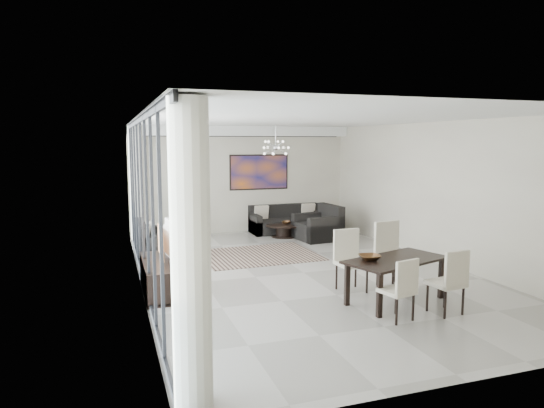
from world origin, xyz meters
name	(u,v)px	position (x,y,z in m)	size (l,w,h in m)	color
room_shell	(326,197)	(0.46, 0.00, 1.45)	(6.00, 9.00, 2.90)	#A8A39B
window_wall	(148,203)	(-2.86, 0.00, 1.47)	(0.37, 8.95, 2.90)	silver
soffit	(243,131)	(0.00, 4.30, 2.77)	(5.98, 0.40, 0.26)	white
painting	(259,172)	(0.50, 4.47, 1.65)	(1.68, 0.04, 0.98)	#C15C1A
chandelier	(276,148)	(0.30, 2.50, 2.35)	(0.66, 0.66, 0.71)	silver
rug	(259,255)	(-0.39, 1.63, 0.01)	(2.50, 1.92, 0.01)	black
coffee_table	(284,230)	(0.85, 3.43, 0.19)	(0.95, 0.95, 0.33)	black
bowl_coffee	(286,223)	(0.93, 3.47, 0.37)	(0.23, 0.23, 0.07)	brown
sofa_main	(287,223)	(1.18, 4.07, 0.25)	(2.04, 0.84, 0.74)	black
loveseat	(156,244)	(-2.54, 2.36, 0.26)	(0.85, 1.51, 0.75)	black
armchair	(319,228)	(1.59, 2.83, 0.30)	(1.09, 1.14, 0.88)	black
side_table	(193,221)	(-1.43, 4.15, 0.42)	(0.45, 0.45, 0.61)	black
tv_console	(157,277)	(-2.76, -0.33, 0.26)	(0.47, 1.66, 0.52)	black
television	(167,242)	(-2.60, -0.40, 0.85)	(1.14, 0.15, 0.65)	gray
dining_table	(396,264)	(0.72, -2.02, 0.60)	(1.82, 1.29, 0.69)	black
dining_chair_sw	(402,286)	(0.32, -2.78, 0.51)	(0.49, 0.49, 0.89)	beige
dining_chair_se	(451,278)	(1.13, -2.79, 0.55)	(0.50, 0.50, 0.96)	beige
dining_chair_nw	(349,255)	(0.32, -1.23, 0.59)	(0.48, 0.48, 1.02)	beige
dining_chair_ne	(391,249)	(1.12, -1.24, 0.64)	(0.58, 0.58, 1.11)	beige
bowl_dining	(370,257)	(0.29, -1.96, 0.73)	(0.32, 0.32, 0.08)	brown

